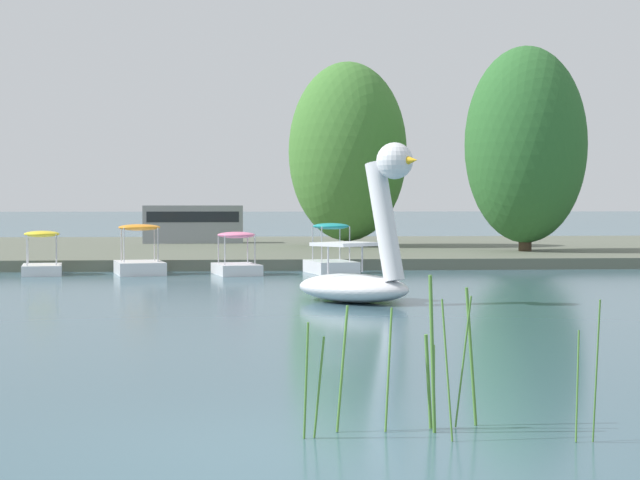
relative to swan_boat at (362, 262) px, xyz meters
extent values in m
plane|color=#385966|center=(-2.40, -14.66, -0.90)|extent=(609.57, 609.57, 0.00)
cube|color=#5B6051|center=(-2.40, 24.38, -0.72)|extent=(119.90, 25.27, 0.37)
ellipsoid|color=white|center=(-0.18, 0.21, -0.59)|extent=(3.21, 3.34, 0.64)
cylinder|color=white|center=(0.43, -0.49, 0.91)|extent=(0.99, 1.05, 2.64)
sphere|color=white|center=(0.61, -0.71, 2.21)|extent=(1.12, 1.12, 0.79)
cone|color=yellow|center=(0.82, -0.95, 2.21)|extent=(0.74, 0.76, 0.44)
cube|color=white|center=(-0.33, 0.39, 0.39)|extent=(1.62, 1.60, 0.08)
cylinder|color=silver|center=(-0.76, 0.02, 0.06)|extent=(0.04, 0.04, 0.65)
cylinder|color=silver|center=(0.09, 0.75, 0.06)|extent=(0.04, 0.04, 0.65)
cube|color=white|center=(0.28, 10.43, -0.71)|extent=(1.66, 2.35, 0.39)
ellipsoid|color=teal|center=(0.28, 10.43, 0.58)|extent=(1.37, 1.50, 0.20)
cylinder|color=#B7B7BF|center=(-0.27, 10.86, 0.04)|extent=(0.04, 0.04, 1.10)
cylinder|color=#B7B7BF|center=(0.62, 11.04, 0.04)|extent=(0.04, 0.04, 1.10)
cylinder|color=#B7B7BF|center=(-0.07, 9.83, 0.04)|extent=(0.04, 0.04, 1.10)
cylinder|color=#B7B7BF|center=(0.83, 10.01, 0.04)|extent=(0.04, 0.04, 1.10)
cube|color=white|center=(-2.70, 9.97, -0.74)|extent=(1.61, 2.19, 0.33)
ellipsoid|color=pink|center=(-2.70, 9.97, 0.33)|extent=(1.40, 1.49, 0.20)
cylinder|color=#B7B7BF|center=(-3.26, 10.38, -0.12)|extent=(0.04, 0.04, 0.90)
cylinder|color=#B7B7BF|center=(-2.35, 10.56, -0.12)|extent=(0.04, 0.04, 0.90)
cylinder|color=#B7B7BF|center=(-3.06, 9.37, -0.12)|extent=(0.04, 0.04, 0.90)
cylinder|color=#B7B7BF|center=(-2.14, 9.56, -0.12)|extent=(0.04, 0.04, 0.90)
cube|color=white|center=(-5.71, 10.41, -0.70)|extent=(1.80, 2.41, 0.40)
ellipsoid|color=orange|center=(-5.71, 10.41, 0.56)|extent=(1.48, 1.29, 0.20)
cylinder|color=#B7B7BF|center=(-6.30, 10.73, 0.03)|extent=(0.04, 0.04, 1.06)
cylinder|color=#B7B7BF|center=(-5.28, 10.93, 0.03)|extent=(0.04, 0.04, 1.06)
cylinder|color=#B7B7BF|center=(-6.14, 9.90, 0.03)|extent=(0.04, 0.04, 1.06)
cylinder|color=#B7B7BF|center=(-5.12, 10.10, 0.03)|extent=(0.04, 0.04, 1.06)
cube|color=white|center=(-8.70, 10.43, -0.75)|extent=(1.45, 2.11, 0.32)
ellipsoid|color=yellow|center=(-8.70, 10.43, 0.36)|extent=(1.25, 1.41, 0.20)
cylinder|color=#B7B7BF|center=(-9.20, 10.87, -0.11)|extent=(0.04, 0.04, 0.94)
cylinder|color=#B7B7BF|center=(-8.34, 11.00, -0.11)|extent=(0.04, 0.04, 0.94)
cylinder|color=#B7B7BF|center=(-9.06, 9.86, -0.11)|extent=(0.04, 0.04, 0.94)
cylinder|color=#B7B7BF|center=(-8.20, 9.99, -0.11)|extent=(0.04, 0.04, 0.94)
cylinder|color=brown|center=(2.16, 22.88, 0.58)|extent=(0.35, 0.35, 2.22)
ellipsoid|color=#427A33|center=(2.16, 22.88, 3.54)|extent=(5.96, 6.05, 7.69)
cylinder|color=#423323|center=(8.44, 17.38, 1.06)|extent=(0.50, 0.50, 3.18)
ellipsoid|color=#2D662D|center=(8.44, 17.38, 3.57)|extent=(6.64, 6.65, 7.56)
cube|color=gray|center=(-4.59, 27.36, 0.34)|extent=(4.61, 1.83, 1.75)
cube|color=black|center=(-4.59, 27.36, 0.69)|extent=(4.24, 1.86, 0.49)
cylinder|color=#4C7F33|center=(-0.94, -14.12, -0.25)|extent=(0.11, 0.09, 1.31)
cylinder|color=#4C7F33|center=(0.38, -14.38, -0.24)|extent=(0.02, 0.18, 1.33)
cylinder|color=#4C7F33|center=(-1.86, -13.62, -0.29)|extent=(0.13, 0.09, 1.22)
cylinder|color=#4C7F33|center=(-0.56, -13.45, -0.22)|extent=(0.13, 0.04, 1.37)
cylinder|color=#4C7F33|center=(-1.02, -13.58, -0.44)|extent=(0.10, 0.09, 0.93)
cylinder|color=#4C7F33|center=(-0.68, -13.63, -0.25)|extent=(0.13, 0.20, 1.30)
cylinder|color=#4C7F33|center=(-2.23, -13.95, -0.35)|extent=(0.06, 0.09, 1.10)
cylinder|color=#4C7F33|center=(-1.41, -13.64, -0.31)|extent=(0.10, 0.15, 1.19)
cylinder|color=#4C7F33|center=(0.25, -14.24, -0.39)|extent=(0.07, 0.11, 1.03)
cylinder|color=#4C7F33|center=(-2.11, -13.93, -0.42)|extent=(0.10, 0.11, 0.96)
cylinder|color=#4C7F33|center=(-1.02, -13.79, -0.14)|extent=(0.10, 0.12, 1.52)
cylinder|color=#4C7F33|center=(-0.98, -13.67, -0.49)|extent=(0.03, 0.12, 0.83)
camera|label=1|loc=(-2.95, -24.06, 1.29)|focal=61.67mm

